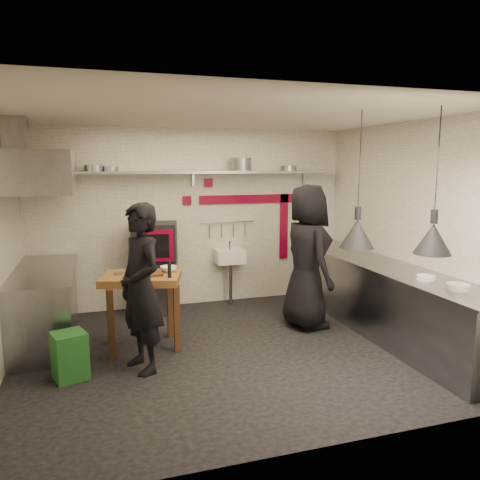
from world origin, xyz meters
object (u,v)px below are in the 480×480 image
object	(u,v)px
combi_oven	(155,242)
green_bin	(70,356)
oven_stand	(158,286)
chef_right	(307,257)
prep_table	(142,311)
chef_left	(141,288)

from	to	relation	value
combi_oven	green_bin	bearing A→B (deg)	-108.09
oven_stand	green_bin	world-z (taller)	oven_stand
chef_right	green_bin	bearing A→B (deg)	100.96
oven_stand	chef_right	size ratio (longest dim) A/B	0.40
prep_table	chef_left	xyz separation A→B (m)	(-0.07, -0.65, 0.46)
combi_oven	chef_right	size ratio (longest dim) A/B	0.32
oven_stand	combi_oven	xyz separation A→B (m)	(-0.02, -0.01, 0.69)
green_bin	chef_left	world-z (taller)	chef_left
oven_stand	prep_table	world-z (taller)	prep_table
oven_stand	prep_table	bearing A→B (deg)	-92.57
green_bin	prep_table	size ratio (longest dim) A/B	0.54
oven_stand	green_bin	distance (m)	2.33
green_bin	chef_right	size ratio (longest dim) A/B	0.25
prep_table	chef_left	size ratio (longest dim) A/B	0.50
prep_table	green_bin	bearing A→B (deg)	-127.67
oven_stand	combi_oven	world-z (taller)	combi_oven
oven_stand	prep_table	xyz separation A→B (m)	(-0.36, -1.36, 0.06)
green_bin	chef_left	xyz separation A→B (m)	(0.76, -0.01, 0.67)
chef_left	chef_right	bearing A→B (deg)	87.43
green_bin	chef_right	distance (m)	3.25
prep_table	chef_right	size ratio (longest dim) A/B	0.47
combi_oven	chef_right	bearing A→B (deg)	-20.63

